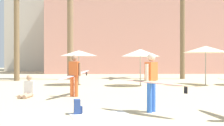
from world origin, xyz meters
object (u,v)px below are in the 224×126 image
Objects in this scene: cafe_umbrella_3 at (206,49)px; person_far_left at (74,74)px; backpack at (77,107)px; person_mid_center at (152,81)px; cafe_umbrella_2 at (140,53)px; cafe_umbrella_0 at (79,53)px; beach_towel at (100,115)px; person_far_right at (28,90)px.

person_far_left is at bearing -142.95° from cafe_umbrella_3.
person_mid_center is (2.15, 0.16, 0.73)m from backpack.
cafe_umbrella_2 is 10.17m from backpack.
cafe_umbrella_0 reaches higher than person_mid_center.
person_far_left reaches higher than beach_towel.
person_far_left is at bearing 103.35° from person_far_right.
cafe_umbrella_3 is (7.90, -0.30, 0.24)m from cafe_umbrella_0.
cafe_umbrella_0 reaches higher than person_far_left.
beach_towel is (1.39, -10.59, -1.97)m from cafe_umbrella_0.
cafe_umbrella_2 is 2.24× the size of person_far_right.
backpack is 4.45m from person_far_left.
person_far_left is (-2.62, 4.20, -0.00)m from person_mid_center.
cafe_umbrella_0 is at bearing 171.90° from person_far_right.
cafe_umbrella_2 is at bearing -55.41° from person_mid_center.
beach_towel is at bearing 32.87° from person_far_left.
person_far_left is (-3.47, -5.19, -1.06)m from cafe_umbrella_2.
person_mid_center is at bearing 55.38° from person_far_right.
backpack is 0.41× the size of person_far_right.
cafe_umbrella_3 is 12.38m from beach_towel.
person_far_right is at bearing -134.85° from cafe_umbrella_2.
backpack is at bearing -125.25° from cafe_umbrella_3.
cafe_umbrella_0 is 1.44× the size of beach_towel.
person_mid_center is at bearing 12.31° from beach_towel.
person_far_right is 2.03m from person_far_left.
backpack is (-7.15, -10.12, -2.02)m from cafe_umbrella_3.
person_mid_center is at bearing -95.16° from cafe_umbrella_2.
backpack is 0.20× the size of person_mid_center.
beach_towel is 0.52× the size of person_far_left.
cafe_umbrella_3 is 11.43m from person_far_right.
cafe_umbrella_0 is at bearing 177.83° from cafe_umbrella_3.
cafe_umbrella_2 is 0.74× the size of person_far_left.
person_far_right is at bearing -64.16° from person_far_left.
backpack is (-3.00, -9.55, -1.79)m from cafe_umbrella_2.
person_far_left is (-0.48, 4.36, 0.73)m from backpack.
cafe_umbrella_3 is 9.64m from person_far_left.
beach_towel is (-2.36, -9.73, -1.98)m from cafe_umbrella_2.
cafe_umbrella_3 is at bearing 47.09° from backpack.
person_mid_center reaches higher than beach_towel.
person_mid_center is (2.90, -10.26, -1.05)m from cafe_umbrella_0.
backpack is at bearing 164.86° from beach_towel.
person_mid_center is (1.51, 0.33, 0.92)m from beach_towel.
person_mid_center is at bearing -74.24° from cafe_umbrella_0.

